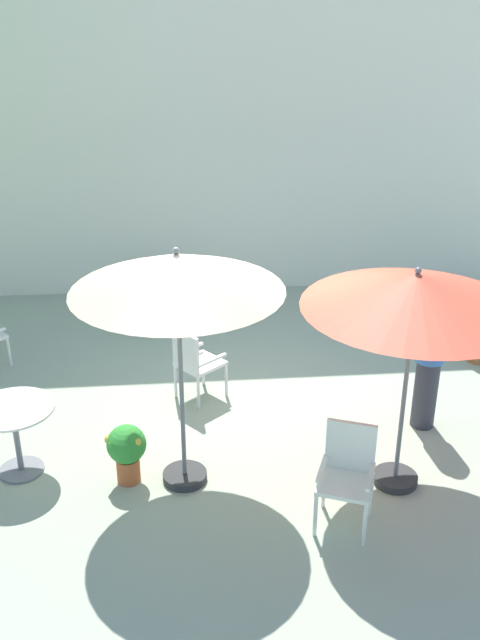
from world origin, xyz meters
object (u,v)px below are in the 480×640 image
at_px(cafe_table_0, 15,427).
at_px(patio_chair_1, 347,469).
at_px(potted_plant_0, 480,338).
at_px(patio_umbrella_1, 416,294).
at_px(patio_chair_2, 195,360).
at_px(patio_umbrella_0, 177,276).
at_px(potted_plant_1, 127,449).
at_px(standing_person, 430,356).
at_px(potted_plant_3, 153,298).

bearing_deg(cafe_table_0, patio_chair_1, -17.87).
bearing_deg(cafe_table_0, potted_plant_0, 19.07).
xyz_separation_m(patio_umbrella_1, potted_plant_0, (1.82, 2.42, -1.69)).
bearing_deg(patio_chair_2, patio_umbrella_0, -95.81).
xyz_separation_m(potted_plant_1, standing_person, (3.23, 0.73, 0.50)).
height_order(potted_plant_1, standing_person, standing_person).
bearing_deg(potted_plant_0, standing_person, -130.47).
xyz_separation_m(patio_umbrella_0, patio_chair_1, (1.45, -0.72, -1.62)).
relative_size(potted_plant_1, potted_plant_3, 0.87).
relative_size(potted_plant_3, standing_person, 0.43).
bearing_deg(potted_plant_1, cafe_table_0, 167.10).
height_order(patio_umbrella_1, patio_chair_1, patio_umbrella_1).
relative_size(patio_umbrella_1, potted_plant_3, 3.16).
distance_m(patio_umbrella_0, cafe_table_0, 2.35).
height_order(cafe_table_0, standing_person, standing_person).
height_order(potted_plant_0, potted_plant_1, potted_plant_1).
bearing_deg(standing_person, cafe_table_0, -173.67).
xyz_separation_m(patio_chair_1, patio_chair_2, (-1.29, 2.27, -0.03)).
relative_size(patio_chair_1, patio_chair_2, 1.06).
relative_size(patio_umbrella_0, patio_umbrella_1, 1.07).
bearing_deg(potted_plant_1, patio_umbrella_0, -3.22).
bearing_deg(potted_plant_0, patio_umbrella_1, -126.95).
bearing_deg(patio_chair_1, patio_chair_2, 119.66).
bearing_deg(patio_umbrella_0, patio_chair_1, -26.34).
height_order(patio_chair_1, standing_person, standing_person).
distance_m(patio_umbrella_0, potted_plant_0, 4.84).
relative_size(patio_umbrella_1, potted_plant_1, 3.64).
distance_m(patio_umbrella_1, patio_chair_1, 1.67).
bearing_deg(potted_plant_1, standing_person, 12.76).
distance_m(patio_umbrella_1, cafe_table_0, 4.04).
relative_size(patio_chair_2, potted_plant_0, 1.53).
xyz_separation_m(patio_umbrella_0, potted_plant_1, (-0.56, 0.03, -1.80)).
height_order(patio_umbrella_0, standing_person, patio_umbrella_0).
xyz_separation_m(patio_umbrella_0, cafe_table_0, (-1.65, 0.28, -1.65)).
bearing_deg(patio_chair_2, potted_plant_1, -115.19).
distance_m(cafe_table_0, patio_chair_2, 2.21).
distance_m(cafe_table_0, standing_person, 4.36).
relative_size(patio_chair_2, potted_plant_3, 1.27).
bearing_deg(patio_umbrella_0, patio_chair_2, 84.19).
xyz_separation_m(potted_plant_0, potted_plant_3, (-4.29, 1.57, 0.06)).
distance_m(patio_umbrella_0, standing_person, 3.07).
height_order(patio_umbrella_0, cafe_table_0, patio_umbrella_0).
bearing_deg(standing_person, patio_umbrella_0, -164.08).
bearing_deg(potted_plant_3, patio_chair_2, -76.16).
relative_size(patio_umbrella_1, standing_person, 1.35).
relative_size(cafe_table_0, patio_chair_2, 0.90).
height_order(patio_umbrella_0, potted_plant_0, patio_umbrella_0).
height_order(patio_umbrella_0, potted_plant_3, patio_umbrella_0).
distance_m(potted_plant_1, potted_plant_3, 3.75).
distance_m(patio_chair_1, potted_plant_0, 3.82).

